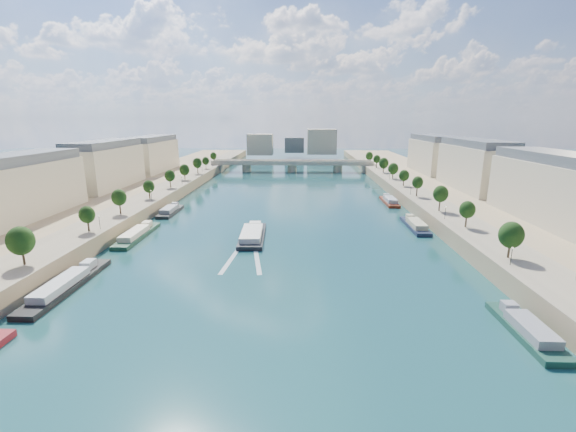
{
  "coord_description": "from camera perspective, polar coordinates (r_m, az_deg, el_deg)",
  "views": [
    {
      "loc": [
        5.99,
        -36.25,
        36.58
      ],
      "look_at": [
        1.93,
        87.7,
        5.0
      ],
      "focal_mm": 24.0,
      "sensor_mm": 36.0,
      "label": 1
    }
  ],
  "objects": [
    {
      "name": "lamps_right",
      "position": [
        151.48,
        19.74,
        2.48
      ],
      "size": [
        0.36,
        200.36,
        4.28
      ],
      "color": "black",
      "rests_on": "ground"
    },
    {
      "name": "ground",
      "position": [
        141.21,
        -0.62,
        -0.73
      ],
      "size": [
        700.0,
        700.0,
        0.0
      ],
      "primitive_type": "plane",
      "color": "#0B2A32",
      "rests_on": "ground"
    },
    {
      "name": "moored_barges_right",
      "position": [
        107.99,
        23.36,
        -6.27
      ],
      "size": [
        5.0,
        165.36,
        3.6
      ],
      "color": "black",
      "rests_on": "ground"
    },
    {
      "name": "buildings_left",
      "position": [
        175.11,
        -29.62,
        5.83
      ],
      "size": [
        16.0,
        226.0,
        23.2
      ],
      "color": "#BFB293",
      "rests_on": "ground"
    },
    {
      "name": "buildings_right",
      "position": [
        169.2,
        29.85,
        5.57
      ],
      "size": [
        16.0,
        226.0,
        23.2
      ],
      "color": "#BFB293",
      "rests_on": "ground"
    },
    {
      "name": "wake",
      "position": [
        106.22,
        -6.4,
        -5.94
      ],
      "size": [
        10.76,
        26.02,
        0.04
      ],
      "color": "silver",
      "rests_on": "ground"
    },
    {
      "name": "trees_right",
      "position": [
        156.44,
        20.15,
        3.8
      ],
      "size": [
        4.8,
        268.8,
        8.26
      ],
      "color": "#382B1E",
      "rests_on": "ground"
    },
    {
      "name": "moored_barges_left",
      "position": [
        113.97,
        -25.22,
        -5.41
      ],
      "size": [
        5.0,
        119.27,
        3.6
      ],
      "color": "maroon",
      "rests_on": "ground"
    },
    {
      "name": "quay_right",
      "position": [
        155.19,
        26.99,
        0.02
      ],
      "size": [
        44.0,
        520.0,
        5.0
      ],
      "primitive_type": "cube",
      "color": "#9E8460",
      "rests_on": "ground"
    },
    {
      "name": "lamps_left",
      "position": [
        142.09,
        -22.49,
        1.49
      ],
      "size": [
        0.36,
        200.36,
        4.28
      ],
      "color": "black",
      "rests_on": "ground"
    },
    {
      "name": "tour_barge",
      "position": [
        121.56,
        -5.31,
        -2.83
      ],
      "size": [
        8.55,
        26.17,
        3.65
      ],
      "rotation": [
        0.0,
        0.0,
        0.05
      ],
      "color": "black",
      "rests_on": "ground"
    },
    {
      "name": "skyline",
      "position": [
        356.46,
        1.45,
        10.76
      ],
      "size": [
        79.0,
        42.0,
        22.0
      ],
      "color": "#BFB293",
      "rests_on": "ground"
    },
    {
      "name": "bridge",
      "position": [
        271.78,
        0.6,
        7.63
      ],
      "size": [
        112.0,
        12.0,
        8.15
      ],
      "color": "#C1B79E",
      "rests_on": "ground"
    },
    {
      "name": "quay_left",
      "position": [
        160.65,
        -27.22,
        0.43
      ],
      "size": [
        44.0,
        520.0,
        5.0
      ],
      "primitive_type": "cube",
      "color": "#9E8460",
      "rests_on": "ground"
    },
    {
      "name": "trees_left",
      "position": [
        153.35,
        -21.64,
        3.48
      ],
      "size": [
        4.8,
        268.8,
        8.26
      ],
      "color": "#382B1E",
      "rests_on": "ground"
    },
    {
      "name": "pave_right",
      "position": [
        148.87,
        21.87,
        1.02
      ],
      "size": [
        14.0,
        520.0,
        0.1
      ],
      "primitive_type": "cube",
      "color": "gray",
      "rests_on": "quay_right"
    },
    {
      "name": "pave_left",
      "position": [
        153.38,
        -22.43,
        1.33
      ],
      "size": [
        14.0,
        520.0,
        0.1
      ],
      "primitive_type": "cube",
      "color": "gray",
      "rests_on": "quay_left"
    }
  ]
}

